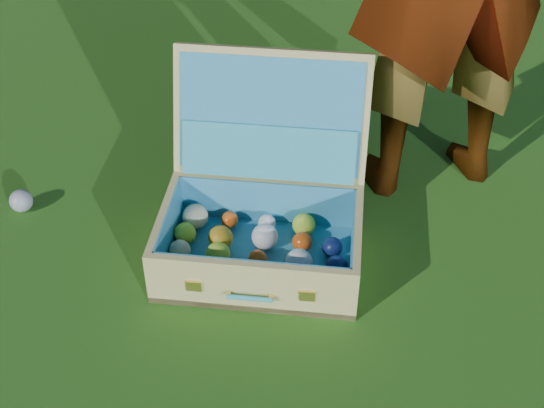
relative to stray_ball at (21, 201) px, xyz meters
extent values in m
plane|color=#215114|center=(0.73, -0.03, -0.03)|extent=(60.00, 60.00, 0.00)
sphere|color=teal|center=(0.00, 0.00, 0.00)|extent=(0.07, 0.07, 0.07)
cube|color=#D0BD70|center=(0.70, 0.12, -0.02)|extent=(0.60, 0.50, 0.02)
cube|color=#D0BD70|center=(0.76, -0.04, 0.04)|extent=(0.49, 0.20, 0.15)
cube|color=#D0BD70|center=(0.65, 0.27, 0.04)|extent=(0.49, 0.20, 0.15)
cube|color=#D0BD70|center=(0.47, 0.03, 0.04)|extent=(0.12, 0.29, 0.15)
cube|color=#D0BD70|center=(0.93, 0.20, 0.04)|extent=(0.12, 0.29, 0.15)
cube|color=teal|center=(0.70, 0.12, -0.01)|extent=(0.55, 0.45, 0.01)
cube|color=teal|center=(0.76, -0.02, 0.05)|extent=(0.45, 0.17, 0.13)
cube|color=teal|center=(0.65, 0.25, 0.05)|extent=(0.45, 0.17, 0.13)
cube|color=teal|center=(0.48, 0.03, 0.05)|extent=(0.11, 0.29, 0.13)
cube|color=teal|center=(0.92, 0.20, 0.05)|extent=(0.11, 0.29, 0.13)
cube|color=#D0BD70|center=(0.62, 0.34, 0.28)|extent=(0.53, 0.31, 0.33)
cube|color=teal|center=(0.62, 0.33, 0.28)|extent=(0.48, 0.27, 0.29)
cube|color=teal|center=(0.64, 0.29, 0.19)|extent=(0.45, 0.22, 0.14)
cube|color=#F2C659|center=(0.64, -0.10, 0.04)|extent=(0.04, 0.02, 0.03)
cube|color=#F2C659|center=(0.89, 0.00, 0.04)|extent=(0.04, 0.02, 0.03)
cylinder|color=teal|center=(0.77, -0.06, 0.03)|extent=(0.11, 0.05, 0.01)
cube|color=#F2C659|center=(0.72, -0.07, 0.03)|extent=(0.01, 0.02, 0.01)
cube|color=#F2C659|center=(0.81, -0.03, 0.03)|extent=(0.01, 0.02, 0.01)
sphere|color=#C2E738|center=(0.55, -0.05, 0.02)|extent=(0.06, 0.06, 0.06)
sphere|color=gold|center=(0.65, -0.02, 0.02)|extent=(0.05, 0.05, 0.05)
sphere|color=#C2E738|center=(0.75, 0.02, 0.02)|extent=(0.06, 0.06, 0.06)
sphere|color=#B51C0E|center=(0.83, 0.05, 0.01)|extent=(0.04, 0.04, 0.04)
sphere|color=#B51C0E|center=(0.92, 0.08, 0.01)|extent=(0.04, 0.04, 0.04)
sphere|color=beige|center=(0.52, 0.02, 0.02)|extent=(0.06, 0.06, 0.06)
sphere|color=#C2E738|center=(0.62, 0.05, 0.02)|extent=(0.06, 0.06, 0.06)
sphere|color=#DB5112|center=(0.71, 0.09, 0.01)|extent=(0.05, 0.05, 0.05)
sphere|color=silver|center=(0.82, 0.11, 0.03)|extent=(0.07, 0.07, 0.07)
sphere|color=#0F1D4C|center=(0.90, 0.15, 0.02)|extent=(0.06, 0.06, 0.06)
sphere|color=#C2E738|center=(0.50, 0.08, 0.02)|extent=(0.06, 0.06, 0.06)
sphere|color=gold|center=(0.59, 0.10, 0.02)|extent=(0.07, 0.07, 0.07)
sphere|color=silver|center=(0.69, 0.16, 0.03)|extent=(0.07, 0.07, 0.07)
sphere|color=#DB5112|center=(0.79, 0.19, 0.02)|extent=(0.05, 0.05, 0.05)
sphere|color=#0F1D4C|center=(0.86, 0.21, 0.02)|extent=(0.05, 0.05, 0.05)
sphere|color=beige|center=(0.49, 0.14, 0.03)|extent=(0.07, 0.07, 0.07)
sphere|color=#DB5112|center=(0.57, 0.19, 0.01)|extent=(0.05, 0.05, 0.05)
sphere|color=silver|center=(0.67, 0.22, 0.01)|extent=(0.05, 0.05, 0.05)
sphere|color=#C2E738|center=(0.76, 0.25, 0.02)|extent=(0.06, 0.06, 0.06)
camera|label=1|loc=(1.39, -1.14, 1.34)|focal=50.00mm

